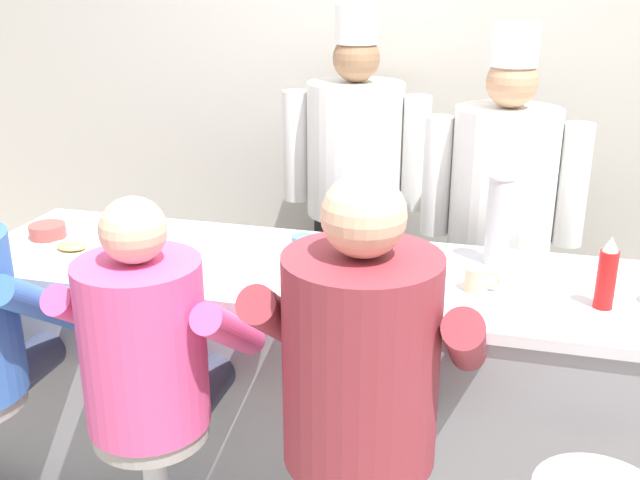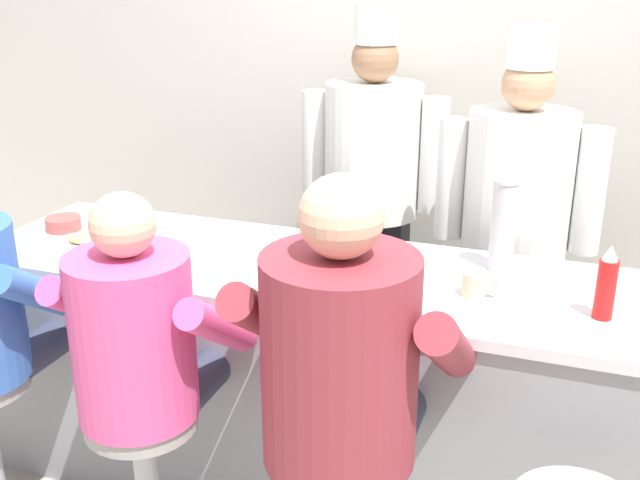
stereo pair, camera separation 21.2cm
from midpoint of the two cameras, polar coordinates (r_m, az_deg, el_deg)
name	(u,v)px [view 1 (the left image)]	position (r m, az deg, el deg)	size (l,w,h in m)	color
wall_back	(396,99)	(3.87, 4.24, 10.62)	(10.00, 0.06, 2.70)	beige
diner_counter	(332,382)	(2.94, -1.22, -10.80)	(2.78, 0.75, 0.95)	gray
ketchup_bottle_red	(607,275)	(2.51, 18.79, -2.56)	(0.06, 0.06, 0.24)	red
mustard_bottle_yellow	(374,257)	(2.54, 1.74, -1.32)	(0.06, 0.06, 0.23)	yellow
hot_sauce_bottle_orange	(347,272)	(2.52, -0.30, -2.51)	(0.03, 0.03, 0.13)	orange
breakfast_plate	(72,250)	(3.04, -20.27, -0.78)	(0.26, 0.26, 0.05)	white
cereal_bowl	(48,231)	(3.25, -21.82, 0.62)	(0.15, 0.15, 0.06)	#B24C47
coffee_mug_blue	(305,246)	(2.82, -3.33, -0.52)	(0.13, 0.09, 0.08)	#4C7AB2
coffee_mug_tan	(477,279)	(2.56, 9.61, -2.97)	(0.13, 0.08, 0.08)	beige
cup_stack_steel	(498,220)	(2.76, 11.33, 1.46)	(0.10, 0.10, 0.34)	#B7BABF
napkin_dispenser_chrome	(400,289)	(2.42, 3.64, -3.77)	(0.10, 0.06, 0.11)	silver
diner_seated_pink	(150,357)	(2.38, -15.36, -8.62)	(0.57, 0.56, 1.39)	#B2B5BA
diner_seated_maroon	(363,368)	(2.13, 0.43, -9.80)	(0.66, 0.65, 1.50)	#B2B5BA
cook_in_whites_near	(354,181)	(3.64, 0.96, 4.50)	(0.71, 0.46, 1.83)	#232328
cook_in_whites_far	(501,214)	(3.32, 11.83, 1.94)	(0.69, 0.44, 1.77)	#232328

